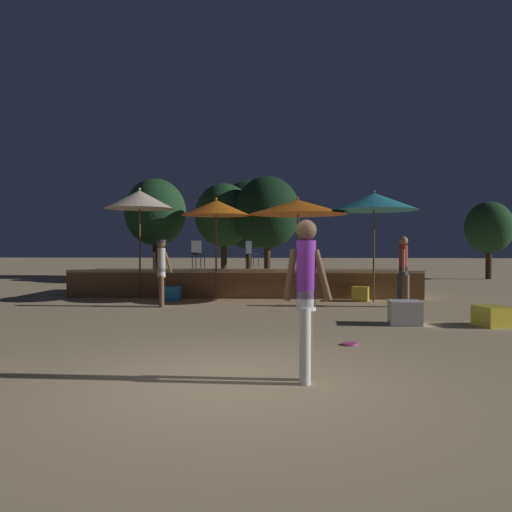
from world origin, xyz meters
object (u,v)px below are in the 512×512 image
(bistro_chair_1, at_px, (197,252))
(background_tree_1, at_px, (489,228))
(frisbee_disc, at_px, (350,344))
(cube_seat_3, at_px, (360,294))
(background_tree_2, at_px, (155,212))
(cube_seat_1, at_px, (172,293))
(patio_umbrella_2, at_px, (140,200))
(cube_seat_2, at_px, (405,312))
(background_tree_3, at_px, (224,215))
(background_tree_0, at_px, (267,213))
(person_3, at_px, (306,291))
(background_tree_4, at_px, (248,215))
(person_0, at_px, (161,269))
(person_1, at_px, (403,268))
(patio_umbrella_3, at_px, (216,208))
(patio_umbrella_0, at_px, (374,202))
(patio_umbrella_1, at_px, (298,207))
(cube_seat_0, at_px, (494,316))
(bistro_chair_0, at_px, (250,251))

(bistro_chair_1, xyz_separation_m, background_tree_1, (12.58, 8.32, 1.05))
(frisbee_disc, bearing_deg, background_tree_1, 62.09)
(cube_seat_3, xyz_separation_m, background_tree_2, (-8.65, 10.13, 3.06))
(cube_seat_1, distance_m, cube_seat_3, 5.44)
(cube_seat_3, height_order, background_tree_1, background_tree_1)
(cube_seat_3, bearing_deg, patio_umbrella_2, 177.80)
(cube_seat_2, distance_m, cube_seat_3, 4.24)
(background_tree_3, bearing_deg, background_tree_0, -23.42)
(person_3, bearing_deg, background_tree_4, -164.72)
(cube_seat_1, relative_size, bistro_chair_1, 0.54)
(person_0, relative_size, person_1, 0.95)
(patio_umbrella_3, bearing_deg, person_0, -126.84)
(background_tree_1, bearing_deg, patio_umbrella_3, -139.51)
(patio_umbrella_0, relative_size, person_1, 1.72)
(patio_umbrella_1, bearing_deg, patio_umbrella_0, -14.48)
(patio_umbrella_1, height_order, background_tree_0, background_tree_0)
(patio_umbrella_0, bearing_deg, patio_umbrella_3, 178.08)
(cube_seat_0, height_order, cube_seat_1, cube_seat_1)
(background_tree_0, bearing_deg, background_tree_1, 14.99)
(background_tree_1, bearing_deg, cube_seat_1, -142.06)
(patio_umbrella_1, bearing_deg, cube_seat_0, -51.32)
(bistro_chair_0, bearing_deg, background_tree_0, 25.23)
(patio_umbrella_0, distance_m, patio_umbrella_1, 2.21)
(patio_umbrella_0, xyz_separation_m, cube_seat_2, (-0.08, -4.03, -2.60))
(person_0, relative_size, background_tree_4, 0.37)
(cube_seat_3, height_order, background_tree_0, background_tree_0)
(person_0, distance_m, frisbee_disc, 6.46)
(person_0, height_order, bistro_chair_0, bistro_chair_0)
(background_tree_0, xyz_separation_m, background_tree_3, (-2.00, 0.87, -0.06))
(bistro_chair_1, bearing_deg, cube_seat_1, -136.07)
(person_3, bearing_deg, frisbee_disc, 169.38)
(patio_umbrella_3, bearing_deg, patio_umbrella_2, 172.63)
(person_1, height_order, background_tree_1, background_tree_1)
(patio_umbrella_0, height_order, background_tree_2, background_tree_2)
(patio_umbrella_2, xyz_separation_m, person_3, (4.60, -8.91, -1.91))
(bistro_chair_0, height_order, bistro_chair_1, same)
(person_0, xyz_separation_m, frisbee_disc, (4.26, -4.76, -0.98))
(background_tree_0, relative_size, background_tree_4, 0.98)
(cube_seat_3, xyz_separation_m, background_tree_3, (-4.94, 8.02, 2.76))
(patio_umbrella_0, relative_size, patio_umbrella_3, 1.05)
(cube_seat_0, height_order, person_0, person_0)
(cube_seat_2, relative_size, background_tree_1, 0.18)
(patio_umbrella_1, relative_size, background_tree_4, 0.64)
(cube_seat_1, bearing_deg, frisbee_disc, -55.43)
(patio_umbrella_2, relative_size, person_3, 1.76)
(patio_umbrella_2, bearing_deg, background_tree_1, 34.60)
(patio_umbrella_1, distance_m, cube_seat_1, 4.46)
(background_tree_3, bearing_deg, patio_umbrella_0, -57.29)
(background_tree_2, height_order, background_tree_4, background_tree_2)
(cube_seat_0, bearing_deg, patio_umbrella_0, 111.44)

